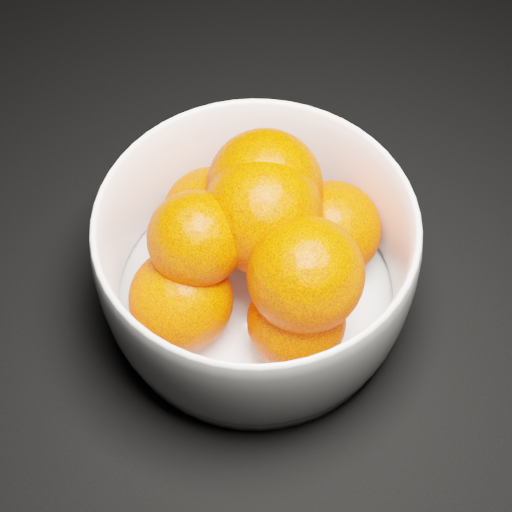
% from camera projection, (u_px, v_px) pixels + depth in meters
% --- Properties ---
extents(ground, '(3.00, 3.00, 0.00)m').
position_uv_depth(ground, '(424.00, 110.00, 0.68)').
color(ground, black).
rests_on(ground, ground).
extents(bowl, '(0.23, 0.23, 0.11)m').
position_uv_depth(bowl, '(256.00, 260.00, 0.51)').
color(bowl, white).
rests_on(bowl, ground).
extents(orange_pile, '(0.17, 0.17, 0.12)m').
position_uv_depth(orange_pile, '(258.00, 241.00, 0.50)').
color(orange_pile, '#FF3E00').
rests_on(orange_pile, bowl).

